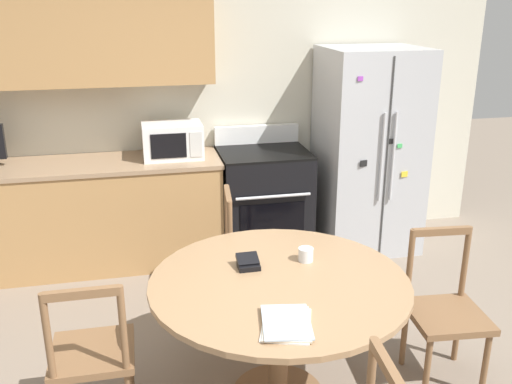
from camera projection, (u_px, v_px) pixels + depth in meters
The scene contains 12 objects.
back_wall at pixel (172, 86), 4.84m from camera, with size 5.20×0.44×2.60m.
kitchen_counter at pixel (85, 215), 4.73m from camera, with size 2.25×0.64×0.90m.
refrigerator at pixel (368, 150), 5.01m from camera, with size 0.83×0.77×1.77m.
oven_range at pixel (263, 201), 5.01m from camera, with size 0.76×0.68×1.08m.
microwave at pixel (172, 141), 4.70m from camera, with size 0.49×0.35×0.28m.
dining_table at pixel (279, 299), 3.07m from camera, with size 1.40×1.40×0.74m.
dining_chair_left at pixel (92, 355), 2.92m from camera, with size 0.42×0.42×0.90m.
dining_chair_right at pixel (445, 312), 3.31m from camera, with size 0.46×0.46×0.90m.
dining_chair_far at pixel (251, 254), 4.06m from camera, with size 0.46×0.46×0.90m.
candle_glass at pixel (306, 255), 3.24m from camera, with size 0.09×0.09×0.08m.
wallet at pixel (248, 263), 3.17m from camera, with size 0.12×0.13×0.07m.
mail_stack at pixel (286, 323), 2.61m from camera, with size 0.31×0.36×0.02m.
Camera 1 is at (-0.64, -2.32, 2.18)m, focal length 40.00 mm.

